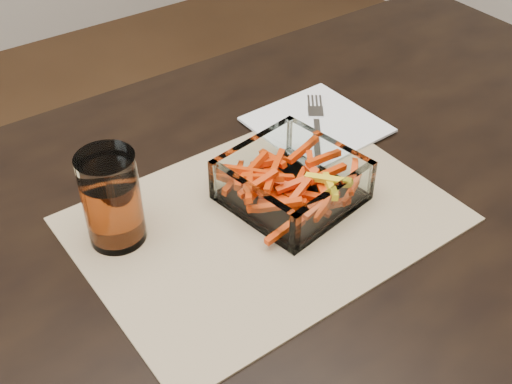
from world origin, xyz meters
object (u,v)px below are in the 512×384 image
tumbler (112,202)px  fork (317,123)px  glass_bowl (292,183)px  dining_table (237,316)px

tumbler → fork: 0.36m
glass_bowl → fork: glass_bowl is taller
dining_table → glass_bowl: size_ratio=9.24×
dining_table → fork: fork is taller
dining_table → fork: size_ratio=10.73×
tumbler → fork: (0.35, 0.05, -0.05)m
tumbler → glass_bowl: bearing=-16.5°
glass_bowl → tumbler: 0.23m
glass_bowl → tumbler: tumbler is taller
tumbler → dining_table: bearing=-54.1°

